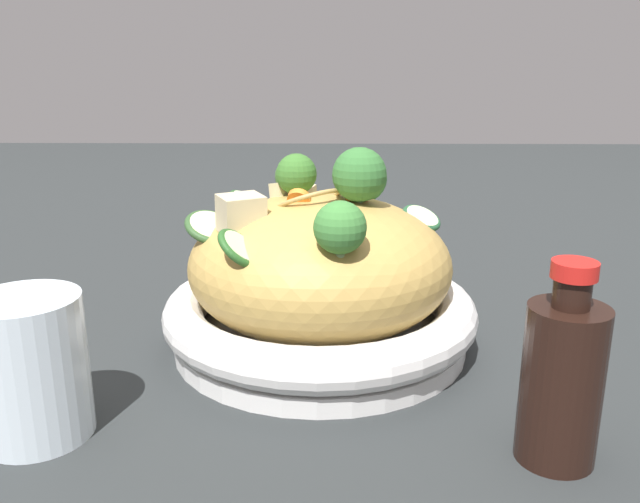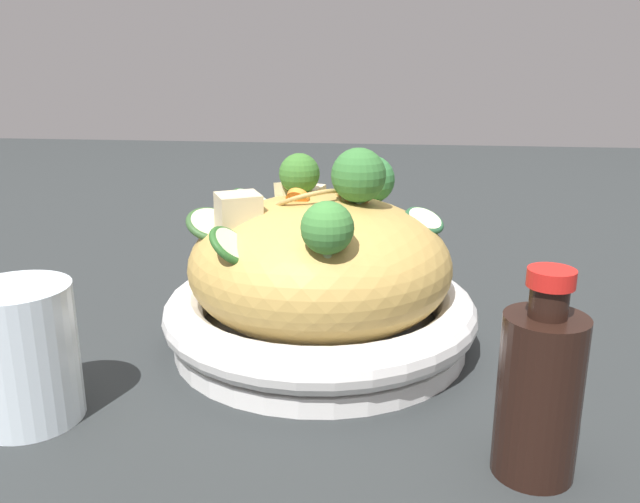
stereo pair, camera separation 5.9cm
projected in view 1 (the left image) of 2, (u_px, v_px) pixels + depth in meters
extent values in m
plane|color=#282C2D|center=(320.00, 344.00, 0.62)|extent=(3.00, 3.00, 0.00)
cylinder|color=white|center=(320.00, 336.00, 0.61)|extent=(0.27, 0.27, 0.02)
torus|color=white|center=(320.00, 310.00, 0.61)|extent=(0.29, 0.29, 0.04)
ellipsoid|color=tan|center=(320.00, 265.00, 0.59)|extent=(0.24, 0.24, 0.13)
torus|color=#BB8D48|center=(317.00, 231.00, 0.58)|extent=(0.09, 0.09, 0.04)
torus|color=tan|center=(308.00, 201.00, 0.58)|extent=(0.09, 0.09, 0.03)
torus|color=#B78E47|center=(316.00, 218.00, 0.58)|extent=(0.07, 0.07, 0.02)
cone|color=#9AB277|center=(340.00, 254.00, 0.50)|extent=(0.02, 0.02, 0.01)
sphere|color=#3D7E38|center=(340.00, 228.00, 0.49)|extent=(0.04, 0.04, 0.04)
cone|color=#90B174|center=(297.00, 196.00, 0.60)|extent=(0.03, 0.03, 0.02)
sphere|color=#396E2B|center=(296.00, 174.00, 0.60)|extent=(0.05, 0.05, 0.04)
cone|color=#93B06A|center=(293.00, 198.00, 0.64)|extent=(0.02, 0.02, 0.02)
sphere|color=#457437|center=(293.00, 176.00, 0.64)|extent=(0.04, 0.04, 0.04)
cone|color=#92AF74|center=(359.00, 205.00, 0.57)|extent=(0.02, 0.02, 0.02)
sphere|color=#356F33|center=(359.00, 175.00, 0.56)|extent=(0.06, 0.06, 0.05)
cone|color=#98B16B|center=(363.00, 202.00, 0.65)|extent=(0.03, 0.03, 0.02)
sphere|color=#35773C|center=(363.00, 179.00, 0.64)|extent=(0.07, 0.07, 0.05)
cylinder|color=orange|center=(358.00, 199.00, 0.57)|extent=(0.03, 0.03, 0.01)
cylinder|color=orange|center=(299.00, 199.00, 0.57)|extent=(0.02, 0.02, 0.02)
cylinder|color=orange|center=(345.00, 221.00, 0.52)|extent=(0.03, 0.03, 0.01)
cylinder|color=beige|center=(210.00, 227.00, 0.57)|extent=(0.05, 0.05, 0.02)
torus|color=#305329|center=(210.00, 227.00, 0.57)|extent=(0.06, 0.06, 0.03)
cylinder|color=beige|center=(239.00, 248.00, 0.51)|extent=(0.04, 0.03, 0.03)
torus|color=#285923|center=(239.00, 248.00, 0.51)|extent=(0.05, 0.04, 0.03)
cylinder|color=beige|center=(252.00, 203.00, 0.59)|extent=(0.04, 0.04, 0.02)
torus|color=#225024|center=(252.00, 203.00, 0.59)|extent=(0.05, 0.04, 0.02)
cylinder|color=beige|center=(421.00, 218.00, 0.60)|extent=(0.04, 0.04, 0.02)
torus|color=#224F30|center=(421.00, 218.00, 0.60)|extent=(0.05, 0.05, 0.02)
cube|color=beige|center=(241.00, 214.00, 0.55)|extent=(0.04, 0.05, 0.03)
cube|color=beige|center=(286.00, 191.00, 0.61)|extent=(0.03, 0.03, 0.02)
cube|color=beige|center=(301.00, 197.00, 0.67)|extent=(0.03, 0.03, 0.03)
cylinder|color=black|center=(561.00, 385.00, 0.43)|extent=(0.05, 0.05, 0.11)
cylinder|color=black|center=(572.00, 293.00, 0.41)|extent=(0.02, 0.02, 0.02)
cylinder|color=red|center=(575.00, 270.00, 0.41)|extent=(0.03, 0.03, 0.01)
cylinder|color=red|center=(294.00, 245.00, 0.93)|extent=(0.06, 0.21, 0.01)
cylinder|color=red|center=(291.00, 247.00, 0.92)|extent=(0.06, 0.21, 0.01)
cylinder|color=silver|center=(31.00, 368.00, 0.46)|extent=(0.08, 0.08, 0.10)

